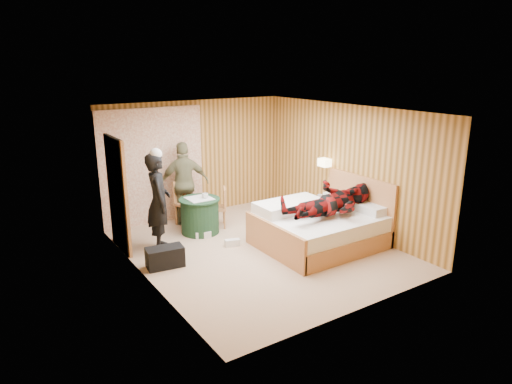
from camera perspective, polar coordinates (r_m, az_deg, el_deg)
floor at (r=8.34m, az=0.29°, el=-7.17°), size 4.20×5.00×0.01m
ceiling at (r=7.71m, az=0.31°, el=10.19°), size 4.20×5.00×0.01m
wall_back at (r=10.05m, az=-7.63°, el=4.19°), size 4.20×0.02×2.50m
wall_left at (r=7.03m, az=-14.11°, el=-1.26°), size 0.02×5.00×2.50m
wall_right at (r=9.22m, az=11.25°, el=2.97°), size 0.02×5.00×2.50m
curtain at (r=9.62m, az=-12.80°, el=3.10°), size 2.20×0.08×2.40m
doorway at (r=8.39m, az=-16.97°, el=-0.30°), size 0.06×0.90×2.05m
wall_lamp at (r=9.41m, az=8.58°, el=3.67°), size 0.26×0.24×0.16m
bed at (r=8.54m, az=8.14°, el=-4.30°), size 2.19×1.72×1.19m
nightstand at (r=9.61m, az=8.41°, el=-2.45°), size 0.40×0.54×0.52m
round_table at (r=9.08m, az=-7.02°, el=-2.91°), size 0.80×0.80×0.71m
chair_far at (r=9.56m, az=-8.91°, el=-0.86°), size 0.54×0.54×0.93m
chair_near at (r=9.32m, az=-4.51°, el=-1.55°), size 0.50×0.50×0.83m
duffel_bag at (r=7.75m, az=-11.30°, el=-7.98°), size 0.64×0.40×0.34m
sneaker_left at (r=8.89m, az=-6.59°, el=-5.30°), size 0.32×0.23×0.13m
sneaker_right at (r=8.48m, az=-2.97°, el=-6.33°), size 0.30×0.19×0.12m
woman_standing at (r=8.27m, az=-12.08°, el=-1.19°), size 0.58×0.74×1.77m
man_at_table at (r=9.52m, az=-8.92°, el=1.08°), size 1.08×0.66×1.72m
man_on_bed at (r=8.19m, az=9.56°, el=-0.23°), size 0.86×0.67×1.77m
book_lower at (r=9.49m, az=8.67°, el=-1.04°), size 0.21×0.25×0.02m
book_upper at (r=9.49m, az=8.68°, el=-0.92°), size 0.17×0.23×0.02m
cup_nightstand at (r=9.61m, az=7.97°, el=-0.57°), size 0.13×0.13×0.09m
cup_table at (r=8.96m, az=-6.39°, el=-0.46°), size 0.15×0.15×0.10m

